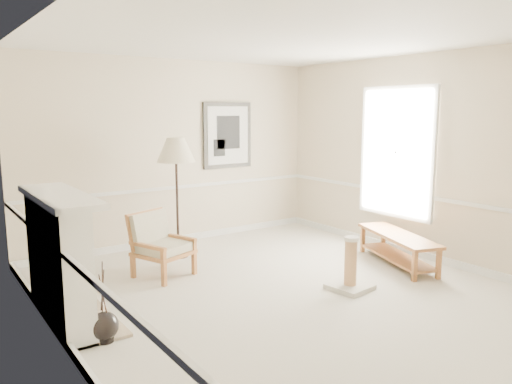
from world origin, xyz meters
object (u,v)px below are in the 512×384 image
(armchair, at_px, (158,241))
(scratching_post, at_px, (350,273))
(floor_vase, at_px, (104,327))
(bench, at_px, (398,244))
(floor_lamp, at_px, (176,153))

(armchair, relative_size, scratching_post, 1.31)
(floor_vase, bearing_deg, armchair, 50.88)
(armchair, height_order, bench, armchair)
(floor_lamp, bearing_deg, bench, -41.99)
(bench, distance_m, scratching_post, 1.29)
(floor_vase, relative_size, armchair, 0.92)
(bench, height_order, scratching_post, scratching_post)
(armchair, xyz_separation_m, bench, (2.89, -1.49, -0.16))
(armchair, bearing_deg, floor_lamp, 25.63)
(armchair, bearing_deg, bench, -47.53)
(scratching_post, bearing_deg, bench, 14.33)
(floor_lamp, distance_m, scratching_post, 2.94)
(floor_vase, distance_m, bench, 4.10)
(floor_lamp, bearing_deg, scratching_post, -65.95)
(floor_lamp, xyz_separation_m, scratching_post, (1.07, -2.40, -1.31))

